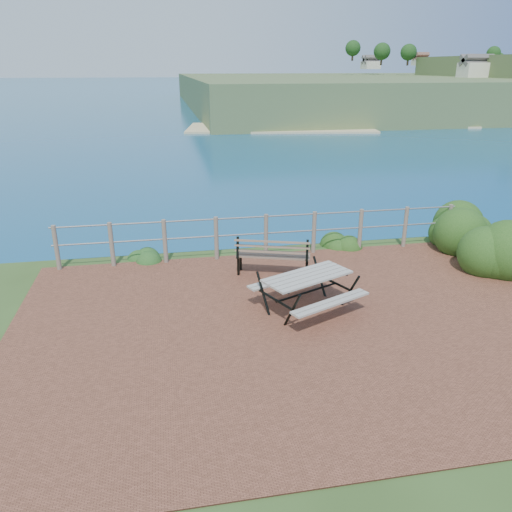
{
  "coord_description": "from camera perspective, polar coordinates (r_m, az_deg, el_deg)",
  "views": [
    {
      "loc": [
        -2.23,
        -7.33,
        4.17
      ],
      "look_at": [
        -0.58,
        1.48,
        0.75
      ],
      "focal_mm": 35.0,
      "sensor_mm": 36.0,
      "label": 1
    }
  ],
  "objects": [
    {
      "name": "ground",
      "position": [
        8.72,
        5.61,
        -7.78
      ],
      "size": [
        10.0,
        7.0,
        0.12
      ],
      "primitive_type": "cube",
      "color": "brown",
      "rests_on": "ground"
    },
    {
      "name": "shrub_right_front",
      "position": [
        12.12,
        26.35,
        -1.51
      ],
      "size": [
        1.57,
        1.57,
        2.22
      ],
      "primitive_type": "ellipsoid",
      "color": "#183F13",
      "rests_on": "ground"
    },
    {
      "name": "shrub_lip_east",
      "position": [
        12.58,
        9.92,
        1.21
      ],
      "size": [
        0.75,
        0.75,
        0.49
      ],
      "primitive_type": "ellipsoid",
      "color": "#183F13",
      "rests_on": "ground"
    },
    {
      "name": "safety_railing",
      "position": [
        11.49,
        1.15,
        2.64
      ],
      "size": [
        9.4,
        0.1,
        1.0
      ],
      "color": "#6B5B4C",
      "rests_on": "ground"
    },
    {
      "name": "ocean",
      "position": [
        207.38,
        -10.57,
        19.43
      ],
      "size": [
        1200.0,
        1200.0,
        0.0
      ],
      "primitive_type": "plane",
      "color": "#156383",
      "rests_on": "ground"
    },
    {
      "name": "picnic_table",
      "position": [
        9.0,
        5.85,
        -3.75
      ],
      "size": [
        1.74,
        1.29,
        0.68
      ],
      "rotation": [
        0.0,
        0.0,
        0.43
      ],
      "color": "#A29E91",
      "rests_on": "ground"
    },
    {
      "name": "park_bench",
      "position": [
        10.44,
        1.97,
        0.75
      ],
      "size": [
        1.59,
        0.85,
        0.87
      ],
      "rotation": [
        0.0,
        0.0,
        -0.32
      ],
      "color": "brown",
      "rests_on": "ground"
    },
    {
      "name": "shrub_lip_west",
      "position": [
        11.81,
        -12.72,
        -0.33
      ],
      "size": [
        0.67,
        0.67,
        0.37
      ],
      "primitive_type": "ellipsoid",
      "color": "#1E4B1C",
      "rests_on": "ground"
    },
    {
      "name": "shrub_right_edge",
      "position": [
        13.34,
        22.21,
        1.08
      ],
      "size": [
        1.26,
        1.26,
        1.79
      ],
      "primitive_type": "ellipsoid",
      "color": "#183F13",
      "rests_on": "ground"
    }
  ]
}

